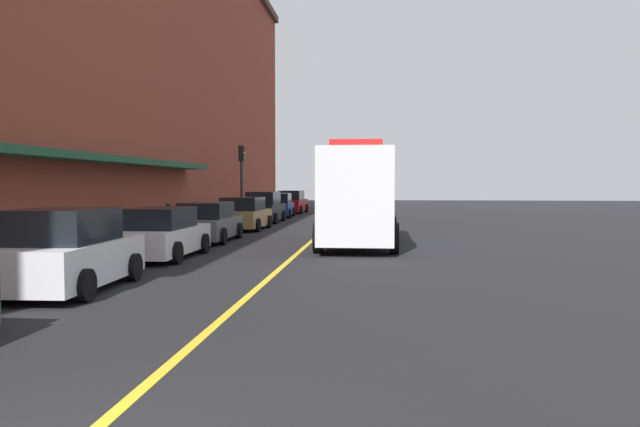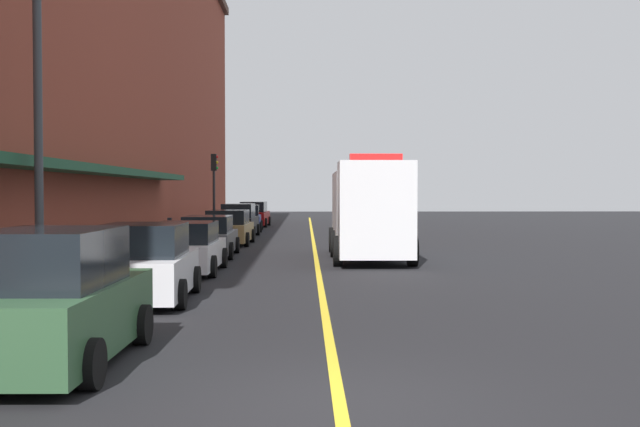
% 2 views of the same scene
% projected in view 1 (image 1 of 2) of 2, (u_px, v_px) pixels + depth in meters
% --- Properties ---
extents(ground_plane, '(112.00, 112.00, 0.00)m').
position_uv_depth(ground_plane, '(323.00, 231.00, 29.76)').
color(ground_plane, black).
extents(sidewalk_left, '(2.40, 70.00, 0.15)m').
position_uv_depth(sidewalk_left, '(197.00, 228.00, 30.33)').
color(sidewalk_left, '#ADA8A0').
rests_on(sidewalk_left, ground).
extents(lane_center_stripe, '(0.16, 70.00, 0.01)m').
position_uv_depth(lane_center_stripe, '(323.00, 231.00, 29.76)').
color(lane_center_stripe, gold).
rests_on(lane_center_stripe, ground).
extents(brick_building_left, '(11.51, 64.00, 18.39)m').
position_uv_depth(brick_building_left, '(57.00, 37.00, 29.47)').
color(brick_building_left, brown).
rests_on(brick_building_left, ground).
extents(parked_car_1, '(2.20, 4.22, 1.73)m').
position_uv_depth(parked_car_1, '(66.00, 252.00, 13.07)').
color(parked_car_1, silver).
rests_on(parked_car_1, ground).
extents(parked_car_2, '(2.13, 4.46, 1.53)m').
position_uv_depth(parked_car_2, '(160.00, 234.00, 18.74)').
color(parked_car_2, silver).
rests_on(parked_car_2, ground).
extents(parked_car_3, '(2.10, 4.61, 1.53)m').
position_uv_depth(parked_car_3, '(208.00, 223.00, 24.22)').
color(parked_car_3, '#595B60').
rests_on(parked_car_3, ground).
extents(parked_car_4, '(2.22, 4.41, 1.60)m').
position_uv_depth(parked_car_4, '(244.00, 214.00, 30.36)').
color(parked_car_4, '#A5844C').
rests_on(parked_car_4, ground).
extents(parked_car_5, '(2.08, 4.35, 1.79)m').
position_uv_depth(parked_car_5, '(264.00, 208.00, 36.02)').
color(parked_car_5, black).
rests_on(parked_car_5, ground).
extents(parked_car_6, '(2.06, 4.19, 1.62)m').
position_uv_depth(parked_car_6, '(278.00, 206.00, 41.58)').
color(parked_car_6, navy).
rests_on(parked_car_6, ground).
extents(parked_car_7, '(2.18, 4.69, 1.73)m').
position_uv_depth(parked_car_7, '(292.00, 202.00, 47.69)').
color(parked_car_7, maroon).
rests_on(parked_car_7, ground).
extents(box_truck, '(2.78, 7.98, 3.65)m').
position_uv_depth(box_truck, '(359.00, 198.00, 22.71)').
color(box_truck, silver).
rests_on(box_truck, ground).
extents(parking_meter_1, '(0.14, 0.18, 1.33)m').
position_uv_depth(parking_meter_1, '(273.00, 199.00, 47.53)').
color(parking_meter_1, '#4C4C51').
rests_on(parking_meter_1, sidewalk_left).
extents(parking_meter_2, '(0.14, 0.18, 1.33)m').
position_uv_depth(parking_meter_2, '(169.00, 215.00, 23.70)').
color(parking_meter_2, '#4C4C51').
rests_on(parking_meter_2, sidewalk_left).
extents(parking_meter_3, '(0.14, 0.18, 1.33)m').
position_uv_depth(parking_meter_3, '(113.00, 223.00, 18.74)').
color(parking_meter_3, '#4C4C51').
rests_on(parking_meter_3, sidewalk_left).
extents(parking_meter_4, '(0.14, 0.18, 1.33)m').
position_uv_depth(parking_meter_4, '(242.00, 204.00, 36.65)').
color(parking_meter_4, '#4C4C51').
rests_on(parking_meter_4, sidewalk_left).
extents(traffic_light_near, '(0.38, 0.36, 4.30)m').
position_uv_depth(traffic_light_near, '(242.00, 168.00, 36.14)').
color(traffic_light_near, '#232326').
rests_on(traffic_light_near, sidewalk_left).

